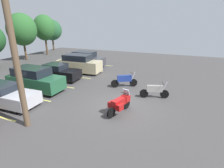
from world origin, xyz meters
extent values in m
cube|color=#423F3F|center=(0.00, 0.00, -0.05)|extent=(44.00, 44.00, 0.10)
cylinder|color=black|center=(-0.28, -0.47, 0.32)|extent=(0.65, 0.31, 0.64)
cylinder|color=black|center=(-1.72, -0.02, 0.32)|extent=(0.65, 0.31, 0.64)
cube|color=#A51414|center=(-1.00, -0.24, 0.73)|extent=(1.20, 0.69, 0.45)
cylinder|color=#B2B2B7|center=(-0.39, -0.43, 0.73)|extent=(0.50, 0.22, 1.11)
cylinder|color=black|center=(-0.47, -0.41, 1.13)|extent=(0.22, 0.60, 0.04)
cube|color=#A51414|center=(-0.37, -0.44, 0.77)|extent=(0.55, 0.56, 0.40)
cube|color=#B2C1CC|center=(-0.32, -0.45, 1.17)|extent=(0.29, 0.47, 0.39)
cube|color=#A51414|center=(-1.23, 0.17, 0.62)|extent=(0.49, 0.36, 0.36)
cube|color=#A51414|center=(-1.42, -0.45, 0.62)|extent=(0.49, 0.36, 0.36)
cylinder|color=black|center=(2.38, -2.53, 0.32)|extent=(0.31, 0.64, 0.63)
cylinder|color=black|center=(1.92, -1.11, 0.32)|extent=(0.31, 0.64, 0.63)
cube|color=gray|center=(2.15, -1.82, 0.73)|extent=(0.56, 1.13, 0.48)
cylinder|color=#B2B2B7|center=(2.34, -2.42, 0.72)|extent=(0.22, 0.50, 1.11)
cylinder|color=black|center=(2.32, -2.34, 1.15)|extent=(0.60, 0.22, 0.04)
cylinder|color=black|center=(3.96, 0.28, 0.33)|extent=(0.45, 0.63, 0.67)
cylinder|color=black|center=(3.09, 1.67, 0.33)|extent=(0.45, 0.63, 0.67)
cube|color=navy|center=(3.53, 0.98, 0.78)|extent=(0.90, 1.20, 0.53)
cylinder|color=#B2B2B7|center=(3.90, 0.38, 0.75)|extent=(0.33, 0.47, 1.14)
cylinder|color=black|center=(3.85, 0.45, 1.23)|extent=(0.55, 0.36, 0.04)
cube|color=#EAE066|center=(-1.31, 7.34, 0.00)|extent=(0.12, 5.10, 0.01)
cube|color=#EAE066|center=(1.58, 7.34, 0.00)|extent=(0.12, 5.10, 0.01)
cube|color=#EAE066|center=(4.46, 7.34, 0.00)|extent=(0.12, 5.10, 0.01)
cube|color=#EAE066|center=(7.35, 7.34, 0.00)|extent=(0.12, 5.10, 0.01)
cube|color=#EAE066|center=(10.23, 7.34, 0.00)|extent=(0.12, 5.10, 0.01)
cube|color=#B7B7BC|center=(-2.84, 7.31, 0.60)|extent=(1.95, 4.87, 0.78)
cube|color=black|center=(-2.84, 7.51, 1.21)|extent=(1.71, 2.10, 0.43)
cylinder|color=black|center=(-2.02, 5.70, 0.33)|extent=(0.24, 0.67, 0.66)
cylinder|color=black|center=(-3.55, 5.65, 0.33)|extent=(0.24, 0.67, 0.66)
cube|color=#235638|center=(-0.03, 7.29, 0.74)|extent=(1.86, 4.57, 1.02)
cube|color=black|center=(-0.03, 7.62, 1.58)|extent=(1.71, 2.75, 0.67)
cylinder|color=black|center=(0.76, 5.74, 0.36)|extent=(0.22, 0.72, 0.72)
cylinder|color=black|center=(-0.83, 5.74, 0.36)|extent=(0.22, 0.72, 0.72)
cylinder|color=black|center=(0.76, 8.84, 0.36)|extent=(0.22, 0.72, 0.72)
cylinder|color=black|center=(-0.83, 8.84, 0.36)|extent=(0.22, 0.72, 0.72)
cube|color=black|center=(3.05, 7.56, 0.62)|extent=(1.95, 4.33, 0.85)
cube|color=black|center=(3.04, 7.83, 1.28)|extent=(1.71, 2.03, 0.48)
cylinder|color=black|center=(3.87, 6.15, 0.30)|extent=(0.25, 0.61, 0.60)
cylinder|color=black|center=(2.37, 6.09, 0.30)|extent=(0.25, 0.61, 0.60)
cylinder|color=black|center=(3.74, 9.04, 0.30)|extent=(0.25, 0.61, 0.60)
cylinder|color=black|center=(2.24, 8.97, 0.30)|extent=(0.25, 0.61, 0.60)
cube|color=#C1B289|center=(6.02, 7.08, 0.78)|extent=(2.19, 4.94, 1.15)
cube|color=black|center=(6.02, 7.22, 1.67)|extent=(1.92, 2.96, 0.64)
cylinder|color=black|center=(6.94, 5.49, 0.31)|extent=(0.26, 0.64, 0.62)
cylinder|color=black|center=(5.31, 5.39, 0.31)|extent=(0.26, 0.64, 0.62)
cylinder|color=black|center=(6.74, 8.77, 0.31)|extent=(0.26, 0.64, 0.62)
cylinder|color=black|center=(5.11, 8.67, 0.31)|extent=(0.26, 0.64, 0.62)
cube|color=#38383D|center=(8.73, 7.66, 0.72)|extent=(2.19, 4.44, 1.02)
cube|color=black|center=(8.75, 8.01, 1.55)|extent=(1.93, 2.66, 0.64)
cylinder|color=black|center=(9.46, 6.14, 0.32)|extent=(0.26, 0.66, 0.65)
cylinder|color=black|center=(7.81, 6.25, 0.32)|extent=(0.26, 0.66, 0.65)
cylinder|color=black|center=(9.65, 9.07, 0.32)|extent=(0.26, 0.66, 0.65)
cylinder|color=black|center=(8.00, 9.18, 0.32)|extent=(0.26, 0.66, 0.65)
cylinder|color=brown|center=(-4.23, 3.86, 3.64)|extent=(0.30, 0.30, 7.28)
cylinder|color=#4C3823|center=(18.36, 20.96, 0.95)|extent=(0.31, 0.31, 1.90)
ellipsoid|color=#23512D|center=(18.36, 20.96, 3.85)|extent=(3.79, 3.79, 3.90)
cylinder|color=#4C3823|center=(8.90, 18.09, 1.04)|extent=(0.28, 0.28, 2.09)
ellipsoid|color=#285B28|center=(8.90, 18.09, 4.31)|extent=(4.01, 4.01, 4.45)
cylinder|color=#4C3823|center=(13.72, 18.47, 1.19)|extent=(0.29, 0.29, 2.37)
ellipsoid|color=#285B28|center=(13.72, 18.47, 4.43)|extent=(3.44, 3.44, 4.12)
camera|label=1|loc=(-10.15, -3.58, 5.31)|focal=28.35mm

